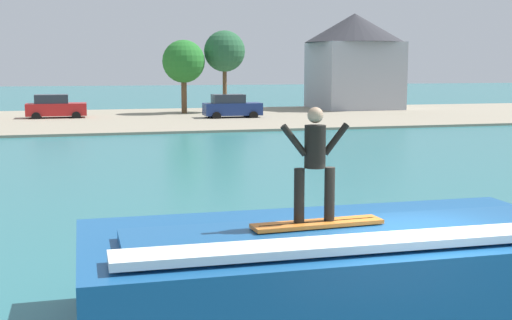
# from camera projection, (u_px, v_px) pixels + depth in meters

# --- Properties ---
(wave_crest) EXTENTS (7.93, 3.69, 1.55)m
(wave_crest) POSITION_uv_depth(u_px,v_px,m) (336.00, 271.00, 10.73)
(wave_crest) COLOR #1A538E
(wave_crest) RESTS_ON ground_plane
(surfboard) EXTENTS (2.07, 0.55, 0.06)m
(surfboard) POSITION_uv_depth(u_px,v_px,m) (317.00, 224.00, 10.28)
(surfboard) COLOR orange
(surfboard) RESTS_ON wave_crest
(surfer) EXTENTS (1.08, 0.32, 1.74)m
(surfer) POSITION_uv_depth(u_px,v_px,m) (315.00, 158.00, 10.16)
(surfer) COLOR black
(surfer) RESTS_ON surfboard
(shoreline_bank) EXTENTS (120.00, 21.34, 0.15)m
(shoreline_bank) POSITION_uv_depth(u_px,v_px,m) (147.00, 119.00, 49.73)
(shoreline_bank) COLOR gray
(shoreline_bank) RESTS_ON ground_plane
(car_near_shore) EXTENTS (4.29, 2.14, 1.86)m
(car_near_shore) POSITION_uv_depth(u_px,v_px,m) (55.00, 107.00, 49.79)
(car_near_shore) COLOR red
(car_near_shore) RESTS_ON ground_plane
(car_far_shore) EXTENTS (4.25, 2.04, 1.86)m
(car_far_shore) POSITION_uv_depth(u_px,v_px,m) (231.00, 107.00, 50.11)
(car_far_shore) COLOR navy
(car_far_shore) RESTS_ON ground_plane
(house_gabled_white) EXTENTS (8.88, 8.88, 8.54)m
(house_gabled_white) POSITION_uv_depth(u_px,v_px,m) (354.00, 57.00, 60.45)
(house_gabled_white) COLOR #9EA3AD
(house_gabled_white) RESTS_ON ground_plane
(tree_tall_bare) EXTENTS (3.41, 3.41, 6.00)m
(tree_tall_bare) POSITION_uv_depth(u_px,v_px,m) (184.00, 62.00, 53.98)
(tree_tall_bare) COLOR brown
(tree_tall_bare) RESTS_ON ground_plane
(tree_short_bushy) EXTENTS (3.36, 3.36, 6.81)m
(tree_short_bushy) POSITION_uv_depth(u_px,v_px,m) (225.00, 52.00, 55.33)
(tree_short_bushy) COLOR brown
(tree_short_bushy) RESTS_ON ground_plane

